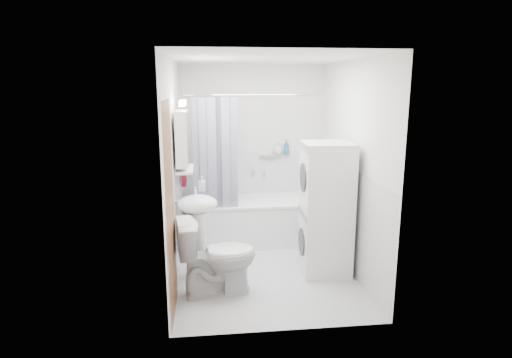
{
  "coord_description": "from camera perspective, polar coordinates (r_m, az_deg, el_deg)",
  "views": [
    {
      "loc": [
        -0.63,
        -4.65,
        2.12
      ],
      "look_at": [
        -0.08,
        0.15,
        1.06
      ],
      "focal_mm": 30.0,
      "sensor_mm": 36.0,
      "label": 1
    }
  ],
  "objects": [
    {
      "name": "shelf",
      "position": [
        4.84,
        -9.45,
        1.3
      ],
      "size": [
        0.18,
        0.54,
        0.02
      ],
      "primitive_type": "cube",
      "color": "silver",
      "rests_on": "room_walls"
    },
    {
      "name": "wainscot",
      "position": [
        5.21,
        0.75,
        -4.54
      ],
      "size": [
        1.98,
        2.58,
        2.58
      ],
      "color": "white",
      "rests_on": "ground"
    },
    {
      "name": "shelf_bottle",
      "position": [
        4.69,
        -9.56,
        1.52
      ],
      "size": [
        0.07,
        0.18,
        0.07
      ],
      "primitive_type": "imported",
      "color": "gray",
      "rests_on": "shelf"
    },
    {
      "name": "shower_curtain",
      "position": [
        5.33,
        -5.47,
        2.98
      ],
      "size": [
        0.55,
        0.02,
        1.45
      ],
      "color": "#121540",
      "rests_on": "curtain_rod"
    },
    {
      "name": "medicine_cabinet",
      "position": [
        4.79,
        -9.78,
        5.59
      ],
      "size": [
        0.13,
        0.5,
        0.71
      ],
      "color": "white",
      "rests_on": "room_walls"
    },
    {
      "name": "sink",
      "position": [
        4.76,
        -7.71,
        -5.0
      ],
      "size": [
        0.44,
        0.37,
        1.04
      ],
      "color": "white",
      "rests_on": "ground"
    },
    {
      "name": "washer_dryer",
      "position": [
        4.9,
        9.27,
        -3.93
      ],
      "size": [
        0.56,
        0.55,
        1.51
      ],
      "rotation": [
        0.0,
        0.0,
        -0.03
      ],
      "color": "white",
      "rests_on": "ground"
    },
    {
      "name": "shampoo_b",
      "position": [
        6.06,
        4.05,
        3.67
      ],
      "size": [
        0.08,
        0.21,
        0.08
      ],
      "primitive_type": "imported",
      "color": "#256096",
      "rests_on": "shower_caddy"
    },
    {
      "name": "shampoo_a",
      "position": [
        6.04,
        2.93,
        3.9
      ],
      "size": [
        0.13,
        0.17,
        0.13
      ],
      "primitive_type": "imported",
      "color": "gray",
      "rests_on": "shower_caddy"
    },
    {
      "name": "bathtub",
      "position": [
        5.88,
        -0.5,
        -5.32
      ],
      "size": [
        1.56,
        0.74,
        0.59
      ],
      "color": "white",
      "rests_on": "ground"
    },
    {
      "name": "shelf_cup",
      "position": [
        4.95,
        -9.41,
        2.28
      ],
      "size": [
        0.1,
        0.09,
        0.1
      ],
      "primitive_type": "imported",
      "color": "gray",
      "rests_on": "shelf"
    },
    {
      "name": "door",
      "position": [
        4.26,
        -10.57,
        -3.04
      ],
      "size": [
        0.05,
        2.0,
        2.0
      ],
      "color": "brown",
      "rests_on": "ground"
    },
    {
      "name": "curtain_rod",
      "position": [
        5.29,
        -0.18,
        11.13
      ],
      "size": [
        1.74,
        0.02,
        0.02
      ],
      "primitive_type": "cylinder",
      "rotation": [
        0.0,
        1.57,
        0.0
      ],
      "color": "silver",
      "rests_on": "room_walls"
    },
    {
      "name": "towel",
      "position": [
        5.47,
        -9.68,
        3.91
      ],
      "size": [
        0.07,
        0.36,
        0.87
      ],
      "color": "#560C20",
      "rests_on": "room_walls"
    },
    {
      "name": "toilet",
      "position": [
        4.49,
        -5.21,
        -10.25
      ],
      "size": [
        0.86,
        0.55,
        0.79
      ],
      "primitive_type": "imported",
      "rotation": [
        0.0,
        0.0,
        1.7
      ],
      "color": "white",
      "rests_on": "ground"
    },
    {
      "name": "room_walls",
      "position": [
        4.73,
        1.22,
        4.73
      ],
      "size": [
        2.6,
        2.6,
        2.6
      ],
      "color": "silver",
      "rests_on": "ground"
    },
    {
      "name": "shower_caddy",
      "position": [
        6.03,
        1.53,
        3.16
      ],
      "size": [
        0.22,
        0.06,
        0.02
      ],
      "primitive_type": "cube",
      "color": "silver",
      "rests_on": "room_walls"
    },
    {
      "name": "tub_spout",
      "position": [
        6.07,
        1.04,
        0.97
      ],
      "size": [
        0.04,
        0.12,
        0.04
      ],
      "primitive_type": "cylinder",
      "rotation": [
        1.57,
        0.0,
        0.0
      ],
      "color": "silver",
      "rests_on": "room_walls"
    },
    {
      "name": "soap_pump",
      "position": [
        5.04,
        -7.22,
        -1.11
      ],
      "size": [
        0.08,
        0.17,
        0.08
      ],
      "primitive_type": "imported",
      "color": "gray",
      "rests_on": "sink"
    },
    {
      "name": "floor",
      "position": [
        5.15,
        1.15,
        -11.89
      ],
      "size": [
        2.6,
        2.6,
        0.0
      ],
      "primitive_type": "plane",
      "color": "silver",
      "rests_on": "ground"
    }
  ]
}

